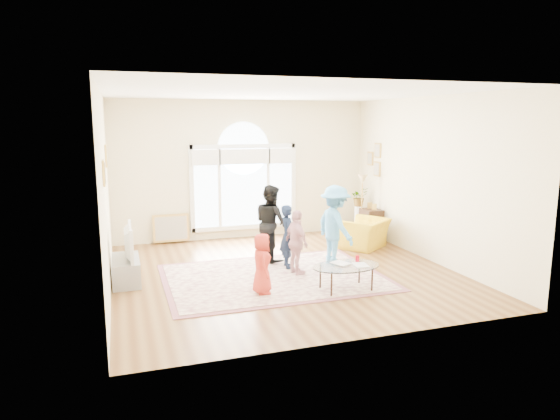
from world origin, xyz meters
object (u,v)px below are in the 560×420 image
object	(u,v)px
area_rug	(274,277)
television	(125,242)
tv_console	(126,270)
armchair	(364,233)
coffee_table	(346,267)

from	to	relation	value
area_rug	television	distance (m)	2.62
tv_console	television	size ratio (longest dim) A/B	1.00
area_rug	armchair	world-z (taller)	armchair
television	tv_console	bearing A→B (deg)	180.00
tv_console	armchair	bearing A→B (deg)	9.92
area_rug	tv_console	size ratio (longest dim) A/B	3.60
area_rug	television	size ratio (longest dim) A/B	3.61
tv_console	coffee_table	xyz separation A→B (m)	(3.39, -1.55, 0.19)
tv_console	coffee_table	distance (m)	3.73
armchair	television	bearing A→B (deg)	-25.75
area_rug	coffee_table	xyz separation A→B (m)	(0.92, -1.00, 0.39)
area_rug	coffee_table	size ratio (longest dim) A/B	3.08
coffee_table	armchair	size ratio (longest dim) A/B	1.20
area_rug	coffee_table	distance (m)	1.41
area_rug	tv_console	bearing A→B (deg)	167.56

